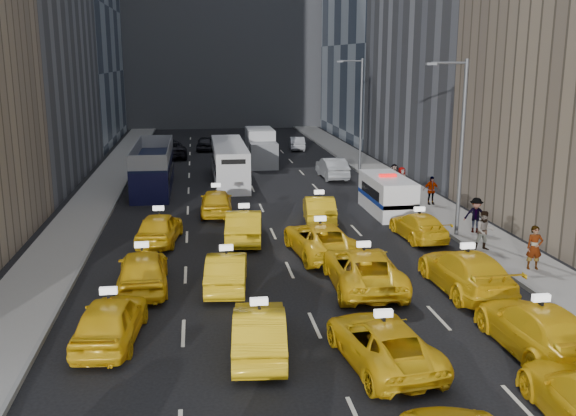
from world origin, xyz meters
The scene contains 36 objects.
ground centered at (0.00, 0.00, 0.00)m, with size 160.00×160.00×0.00m, color black.
sidewalk_west centered at (-10.50, 25.00, 0.07)m, with size 3.00×90.00×0.15m, color gray.
sidewalk_east centered at (10.50, 25.00, 0.07)m, with size 3.00×90.00×0.15m, color gray.
curb_west centered at (-9.05, 25.00, 0.09)m, with size 0.15×90.00×0.18m, color slate.
curb_east centered at (9.05, 25.00, 0.09)m, with size 0.15×90.00×0.18m, color slate.
streetlight_near centered at (9.18, 12.00, 4.92)m, with size 2.15×0.22×9.00m.
streetlight_far centered at (9.18, 32.00, 4.92)m, with size 2.15×0.22×9.00m.
taxi_4 centered at (-6.80, 1.60, 0.78)m, with size 1.84×4.58×1.56m, color yellow.
taxi_5 centered at (-2.11, 0.11, 0.76)m, with size 1.60×4.60×1.51m, color yellow.
taxi_6 centered at (1.49, -1.10, 0.70)m, with size 2.33×5.05×1.40m, color yellow.
taxi_7 centered at (6.52, -1.07, 0.80)m, with size 2.25×5.53×1.60m, color yellow.
taxi_8 centered at (-6.12, 6.45, 0.82)m, with size 1.94×4.83×1.64m, color yellow.
taxi_9 centered at (-2.82, 6.16, 0.73)m, with size 1.55×4.44×1.46m, color yellow.
taxi_10 centered at (2.60, 5.42, 0.80)m, with size 2.65×5.74×1.59m, color yellow.
taxi_11 centered at (6.53, 4.45, 0.82)m, with size 2.31×5.69×1.65m, color yellow.
taxi_12 centered at (-5.82, 13.06, 0.79)m, with size 1.86×4.61×1.57m, color yellow.
taxi_13 centered at (-1.61, 12.78, 0.81)m, with size 1.72×4.93×1.62m, color yellow.
taxi_14 centered at (1.74, 10.03, 0.76)m, with size 2.54×5.50×1.53m, color yellow.
taxi_15 centered at (7.25, 12.00, 0.67)m, with size 1.87×4.60×1.34m, color yellow.
taxi_16 centered at (-2.80, 18.72, 0.77)m, with size 1.82×4.53×1.54m, color yellow.
taxi_17 centered at (2.85, 16.03, 0.76)m, with size 1.61×4.61×1.52m, color yellow.
nypd_van centered at (7.27, 17.65, 1.07)m, with size 2.27×5.54×2.36m.
double_decker centered at (-6.91, 27.02, 1.55)m, with size 3.34×10.93×3.13m.
city_bus centered at (-1.47, 29.09, 1.41)m, with size 3.33×11.22×2.85m.
box_truck centered at (1.68, 36.61, 1.48)m, with size 2.62×6.71×3.02m.
misc_car_0 centered at (6.44, 29.33, 0.79)m, with size 1.68×4.82×1.59m, color #A8ABAF.
misc_car_1 centered at (-6.35, 41.77, 0.83)m, with size 2.74×5.95×1.65m, color black.
misc_car_2 centered at (1.65, 45.53, 0.81)m, with size 2.26×5.56×1.61m, color slate.
misc_car_3 centered at (-2.93, 45.98, 0.70)m, with size 1.66×4.12×1.40m, color black.
misc_car_4 centered at (6.18, 45.12, 0.66)m, with size 1.40×4.03×1.33m, color #B4B7BC.
pedestrian_0 centered at (10.36, 6.22, 1.11)m, with size 0.70×0.46×1.92m, color gray.
pedestrian_1 centered at (9.47, 9.18, 1.09)m, with size 0.92×0.50×1.89m, color gray.
pedestrian_2 centered at (10.41, 12.24, 1.07)m, with size 1.19×0.49×1.84m, color gray.
pedestrian_3 centered at (10.47, 18.89, 1.03)m, with size 1.03×0.47×1.76m, color gray.
pedestrian_4 centered at (9.70, 22.44, 1.03)m, with size 0.86×0.47×1.77m, color gray.
pedestrian_5 centered at (9.71, 24.05, 1.00)m, with size 1.58×0.46×1.71m, color gray.
Camera 1 is at (-3.86, -18.37, 9.04)m, focal length 40.00 mm.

